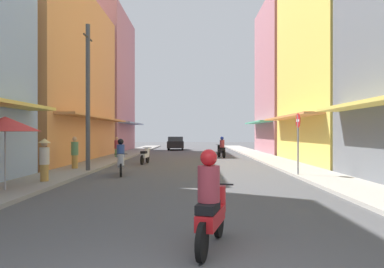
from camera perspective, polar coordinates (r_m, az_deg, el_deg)
ground_plane at (r=22.28m, az=-0.28°, el=-4.56°), size 101.30×101.30×0.00m
sidewalk_left at (r=22.98m, az=-13.97°, el=-4.27°), size 2.07×54.04×0.12m
sidewalk_right at (r=22.87m, az=13.48°, el=-4.29°), size 2.07×54.04×0.12m
building_left_mid at (r=25.32m, az=-22.43°, el=8.35°), size 7.05×13.87×10.90m
building_left_far at (r=37.18m, az=-14.93°, el=7.82°), size 7.05×9.40×13.61m
building_right_mid at (r=24.46m, az=23.56°, el=17.10°), size 7.05×10.36×17.95m
building_right_far at (r=33.75m, az=16.36°, el=8.50°), size 7.05×9.05×13.49m
motorbike_red at (r=5.72m, az=3.07°, el=-11.15°), size 0.68×1.77×1.58m
motorbike_black at (r=26.56m, az=4.73°, el=-2.28°), size 0.64×1.78×1.58m
motorbike_silver at (r=15.80m, az=-11.34°, el=-3.93°), size 0.63×1.79×1.58m
motorbike_white at (r=21.45m, az=-7.50°, el=-3.40°), size 0.55×1.81×0.96m
parked_car at (r=39.07m, az=-2.64°, el=-1.46°), size 1.91×4.16×1.45m
pedestrian_crossing at (r=13.71m, az=-22.53°, el=-3.64°), size 0.44×0.44×1.64m
pedestrian_foreground at (r=26.13m, az=-11.94°, el=-2.17°), size 0.34×0.34×1.56m
pedestrian_far at (r=18.17m, az=-18.24°, el=-3.02°), size 0.34×0.34×1.66m
vendor_umbrella at (r=12.12m, az=-27.71°, el=1.43°), size 2.06×2.06×2.33m
utility_pole at (r=17.09m, az=-16.30°, el=5.70°), size 0.20×1.20×6.81m
street_sign_no_entry at (r=15.37m, az=16.60°, el=-0.27°), size 0.07×0.60×2.65m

